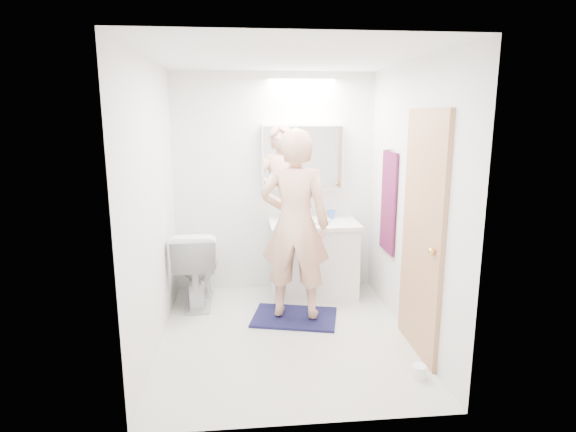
{
  "coord_description": "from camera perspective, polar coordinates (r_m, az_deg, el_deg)",
  "views": [
    {
      "loc": [
        -0.37,
        -3.91,
        1.96
      ],
      "look_at": [
        0.05,
        0.25,
        1.05
      ],
      "focal_mm": 29.45,
      "sensor_mm": 36.0,
      "label": 1
    }
  ],
  "objects": [
    {
      "name": "medicine_cabinet",
      "position": [
        5.15,
        1.74,
        7.14
      ],
      "size": [
        0.88,
        0.14,
        0.7
      ],
      "primitive_type": "cube",
      "color": "white",
      "rests_on": "wall_back"
    },
    {
      "name": "soap_bottle_b",
      "position": [
        5.19,
        0.7,
        0.6
      ],
      "size": [
        0.11,
        0.11,
        0.18
      ],
      "primitive_type": "imported",
      "rotation": [
        0.0,
        0.0,
        -0.71
      ],
      "color": "#5480B5",
      "rests_on": "countertop"
    },
    {
      "name": "door_knob",
      "position": [
        3.69,
        16.99,
        -4.13
      ],
      "size": [
        0.06,
        0.06,
        0.06
      ],
      "primitive_type": "sphere",
      "color": "gold",
      "rests_on": "door"
    },
    {
      "name": "floor",
      "position": [
        4.39,
        -0.33,
        -14.25
      ],
      "size": [
        2.5,
        2.5,
        0.0
      ],
      "primitive_type": "plane",
      "color": "silver",
      "rests_on": "ground"
    },
    {
      "name": "door",
      "position": [
        3.96,
        15.91,
        -2.22
      ],
      "size": [
        0.04,
        0.8,
        2.0
      ],
      "primitive_type": "cube",
      "color": "#AA7A55",
      "rests_on": "wall_right"
    },
    {
      "name": "ceiling",
      "position": [
        3.95,
        -0.38,
        18.68
      ],
      "size": [
        2.5,
        2.5,
        0.0
      ],
      "primitive_type": "plane",
      "rotation": [
        3.14,
        0.0,
        0.0
      ],
      "color": "white",
      "rests_on": "floor"
    },
    {
      "name": "wall_back",
      "position": [
        5.23,
        -1.65,
        3.91
      ],
      "size": [
        2.5,
        0.0,
        2.5
      ],
      "primitive_type": "plane",
      "rotation": [
        1.57,
        0.0,
        0.0
      ],
      "color": "white",
      "rests_on": "floor"
    },
    {
      "name": "countertop",
      "position": [
        5.07,
        3.16,
        -0.97
      ],
      "size": [
        0.95,
        0.58,
        0.04
      ],
      "primitive_type": "cube",
      "color": "white",
      "rests_on": "vanity_cabinet"
    },
    {
      "name": "sink_basin",
      "position": [
        5.09,
        3.11,
        -0.51
      ],
      "size": [
        0.36,
        0.36,
        0.03
      ],
      "primitive_type": "cylinder",
      "color": "silver",
      "rests_on": "countertop"
    },
    {
      "name": "wall_right",
      "position": [
        4.25,
        14.6,
        1.57
      ],
      "size": [
        0.0,
        2.5,
        2.5
      ],
      "primitive_type": "plane",
      "rotation": [
        1.57,
        0.0,
        -1.57
      ],
      "color": "white",
      "rests_on": "floor"
    },
    {
      "name": "vanity_cabinet",
      "position": [
        5.18,
        3.11,
        -5.4
      ],
      "size": [
        0.9,
        0.55,
        0.78
      ],
      "primitive_type": "cube",
      "color": "white",
      "rests_on": "floor"
    },
    {
      "name": "wall_front",
      "position": [
        2.79,
        2.09,
        -3.5
      ],
      "size": [
        2.5,
        0.0,
        2.5
      ],
      "primitive_type": "plane",
      "rotation": [
        -1.57,
        0.0,
        0.0
      ],
      "color": "white",
      "rests_on": "floor"
    },
    {
      "name": "toothbrush_cup",
      "position": [
        5.25,
        5.23,
        0.18
      ],
      "size": [
        0.12,
        0.12,
        0.09
      ],
      "primitive_type": "imported",
      "rotation": [
        0.0,
        0.0,
        -0.22
      ],
      "color": "#4678D3",
      "rests_on": "countertop"
    },
    {
      "name": "toilet_paper_roll",
      "position": [
        3.88,
        15.52,
        -17.66
      ],
      "size": [
        0.11,
        0.11,
        0.1
      ],
      "primitive_type": "cylinder",
      "color": "white",
      "rests_on": "floor"
    },
    {
      "name": "bath_rug",
      "position": [
        4.72,
        0.8,
        -12.12
      ],
      "size": [
        0.91,
        0.72,
        0.02
      ],
      "primitive_type": "cube",
      "rotation": [
        0.0,
        0.0,
        -0.24
      ],
      "color": "#18143F",
      "rests_on": "floor"
    },
    {
      "name": "toilet",
      "position": [
        5.03,
        -10.92,
        -5.97
      ],
      "size": [
        0.45,
        0.79,
        0.81
      ],
      "primitive_type": "imported",
      "rotation": [
        0.0,
        0.0,
        3.14
      ],
      "color": "white",
      "rests_on": "floor"
    },
    {
      "name": "towel_hook",
      "position": [
        4.7,
        12.15,
        7.85
      ],
      "size": [
        0.07,
        0.02,
        0.02
      ],
      "primitive_type": "cylinder",
      "rotation": [
        0.0,
        1.57,
        0.0
      ],
      "color": "silver",
      "rests_on": "wall_right"
    },
    {
      "name": "towel",
      "position": [
        4.77,
        12.02,
        1.61
      ],
      "size": [
        0.02,
        0.42,
        1.0
      ],
      "primitive_type": "cube",
      "color": "#171034",
      "rests_on": "wall_right"
    },
    {
      "name": "faucet",
      "position": [
        5.26,
        2.8,
        0.63
      ],
      "size": [
        0.02,
        0.02,
        0.16
      ],
      "primitive_type": "cylinder",
      "color": "silver",
      "rests_on": "countertop"
    },
    {
      "name": "person",
      "position": [
        4.41,
        0.83,
        -1.05
      ],
      "size": [
        0.74,
        0.57,
        1.79
      ],
      "primitive_type": "imported",
      "rotation": [
        0.0,
        0.0,
        2.9
      ],
      "color": "#DBA483",
      "rests_on": "bath_rug"
    },
    {
      "name": "soap_bottle_a",
      "position": [
        5.15,
        0.04,
        0.71
      ],
      "size": [
        0.12,
        0.12,
        0.21
      ],
      "primitive_type": "imported",
      "rotation": [
        0.0,
        0.0,
        0.75
      ],
      "color": "beige",
      "rests_on": "countertop"
    },
    {
      "name": "wall_left",
      "position": [
        4.05,
        -16.05,
        0.98
      ],
      "size": [
        0.0,
        2.5,
        2.5
      ],
      "primitive_type": "plane",
      "rotation": [
        1.57,
        0.0,
        1.57
      ],
      "color": "white",
      "rests_on": "floor"
    },
    {
      "name": "mirror_panel",
      "position": [
        5.07,
        1.86,
        7.06
      ],
      "size": [
        0.84,
        0.01,
        0.66
      ],
      "primitive_type": "cube",
      "color": "silver",
      "rests_on": "medicine_cabinet"
    }
  ]
}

